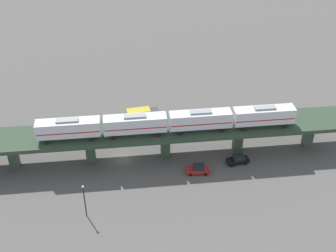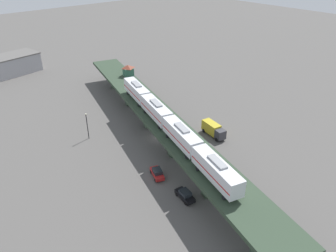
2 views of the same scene
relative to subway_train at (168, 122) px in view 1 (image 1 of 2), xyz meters
name	(u,v)px [view 1 (image 1 of 2)]	position (x,y,z in m)	size (l,w,h in m)	color
ground_plane	(124,158)	(3.75, 8.18, -9.20)	(400.00, 400.00, 0.00)	#514F4C
elevated_viaduct	(123,135)	(3.71, 8.03, -3.46)	(32.99, 90.84, 6.66)	#2C3D2C
subway_train	(168,122)	(0.00, 0.00, 0.00)	(16.17, 48.70, 4.45)	silver
street_car_red	(198,169)	(-6.19, -3.73, -8.26)	(3.25, 4.75, 1.89)	#AD1E1E
street_car_black	(238,160)	(-6.55, -12.39, -8.26)	(2.46, 4.62, 1.89)	black
delivery_truck	(142,115)	(15.02, 0.05, -7.44)	(3.46, 7.48, 3.20)	#333338
street_lamp	(84,198)	(-9.27, 19.20, -5.09)	(0.44, 0.44, 6.94)	black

